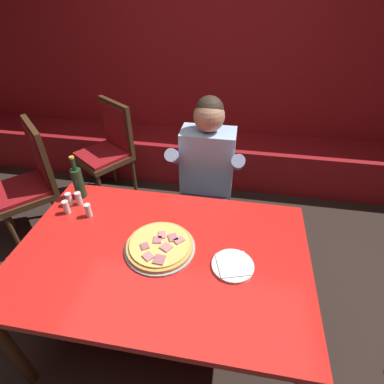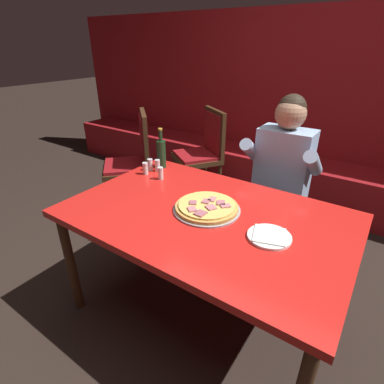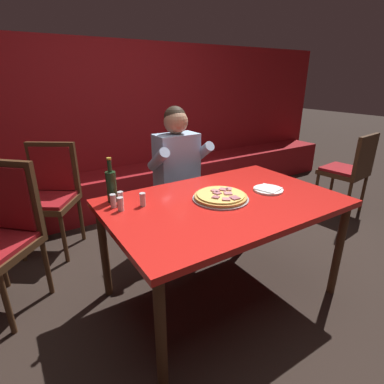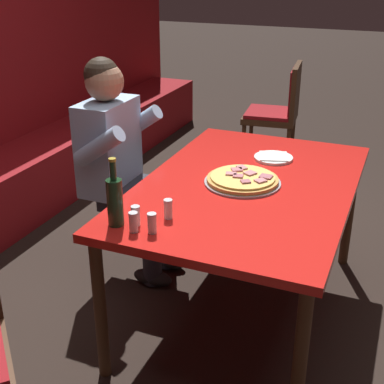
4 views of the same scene
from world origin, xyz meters
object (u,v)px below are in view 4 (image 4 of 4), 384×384
at_px(pizza, 243,180).
at_px(dining_chair_far_left, 279,109).
at_px(main_dining_table, 247,196).
at_px(shaker_red_pepper_flakes, 133,223).
at_px(shaker_oregano, 168,210).
at_px(shaker_parmesan, 152,224).
at_px(shaker_black_pepper, 136,217).
at_px(beer_bottle, 115,200).
at_px(plate_white_paper, 273,158).
at_px(diner_seated_blue_shirt, 123,161).

bearing_deg(pizza, dining_chair_far_left, 8.80).
height_order(main_dining_table, shaker_red_pepper_flakes, shaker_red_pepper_flakes).
bearing_deg(shaker_oregano, shaker_parmesan, 177.91).
distance_m(shaker_red_pepper_flakes, shaker_parmesan, 0.08).
distance_m(main_dining_table, shaker_black_pepper, 0.68).
distance_m(beer_bottle, shaker_red_pepper_flakes, 0.12).
xyz_separation_m(main_dining_table, shaker_oregano, (-0.49, 0.20, 0.11)).
height_order(shaker_parmesan, dining_chair_far_left, dining_chair_far_left).
relative_size(shaker_red_pepper_flakes, dining_chair_far_left, 0.09).
relative_size(pizza, plate_white_paper, 1.78).
height_order(shaker_black_pepper, shaker_oregano, same).
xyz_separation_m(main_dining_table, shaker_parmesan, (-0.63, 0.21, 0.11)).
bearing_deg(shaker_red_pepper_flakes, main_dining_table, -23.31).
distance_m(shaker_black_pepper, diner_seated_blue_shirt, 0.87).
xyz_separation_m(plate_white_paper, shaker_parmesan, (-1.01, 0.24, 0.03)).
bearing_deg(diner_seated_blue_shirt, shaker_oregano, -137.41).
bearing_deg(main_dining_table, diner_seated_blue_shirt, 80.33).
bearing_deg(shaker_red_pepper_flakes, shaker_oregano, -25.71).
xyz_separation_m(pizza, shaker_parmesan, (-0.62, 0.18, 0.02)).
xyz_separation_m(beer_bottle, shaker_black_pepper, (0.03, -0.08, -0.07)).
xyz_separation_m(shaker_parmesan, diner_seated_blue_shirt, (0.76, 0.56, -0.08)).
bearing_deg(pizza, shaker_black_pepper, 154.93).
height_order(beer_bottle, shaker_oregano, beer_bottle).
bearing_deg(pizza, shaker_oregano, 159.60).
xyz_separation_m(pizza, beer_bottle, (-0.61, 0.35, 0.09)).
bearing_deg(dining_chair_far_left, pizza, -171.20).
bearing_deg(plate_white_paper, beer_bottle, 157.82).
height_order(plate_white_paper, beer_bottle, beer_bottle).
xyz_separation_m(pizza, diner_seated_blue_shirt, (0.14, 0.75, -0.06)).
xyz_separation_m(plate_white_paper, shaker_black_pepper, (-0.97, 0.33, 0.03)).
xyz_separation_m(main_dining_table, plate_white_paper, (0.38, -0.03, 0.08)).
relative_size(plate_white_paper, shaker_parmesan, 2.44).
xyz_separation_m(main_dining_table, beer_bottle, (-0.62, 0.38, 0.18)).
bearing_deg(beer_bottle, shaker_black_pepper, -71.45).
xyz_separation_m(shaker_black_pepper, shaker_parmesan, (-0.03, -0.09, 0.00)).
relative_size(pizza, shaker_parmesan, 4.34).
bearing_deg(shaker_oregano, diner_seated_blue_shirt, 42.59).
relative_size(beer_bottle, shaker_parmesan, 3.40).
bearing_deg(shaker_parmesan, shaker_oregano, -2.09).
distance_m(pizza, shaker_parmesan, 0.65).
distance_m(shaker_oregano, diner_seated_blue_shirt, 0.85).
bearing_deg(pizza, diner_seated_blue_shirt, 79.32).
bearing_deg(dining_chair_far_left, shaker_red_pepper_flakes, -178.52).
relative_size(main_dining_table, beer_bottle, 5.23).
distance_m(main_dining_table, plate_white_paper, 0.38).
relative_size(pizza, shaker_red_pepper_flakes, 4.34).
bearing_deg(shaker_red_pepper_flakes, dining_chair_far_left, 1.48).
height_order(beer_bottle, shaker_red_pepper_flakes, beer_bottle).
bearing_deg(pizza, shaker_parmesan, 163.56).
bearing_deg(shaker_oregano, shaker_red_pepper_flakes, 154.29).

